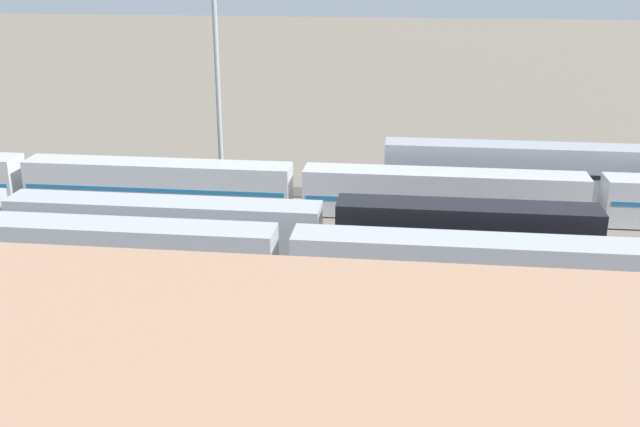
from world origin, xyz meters
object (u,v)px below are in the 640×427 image
at_px(train_on_track_6, 382,328).
at_px(train_on_track_4, 284,258).
at_px(train_on_track_1, 417,192).
at_px(train_on_track_3, 143,223).

bearing_deg(train_on_track_6, train_on_track_4, -55.76).
relative_size(train_on_track_6, train_on_track_1, 1.04).
distance_m(train_on_track_4, train_on_track_6, 12.11).
xyz_separation_m(train_on_track_4, train_on_track_3, (11.28, -5.00, 0.09)).
bearing_deg(train_on_track_1, train_on_track_3, 26.70).
bearing_deg(train_on_track_3, train_on_track_4, 156.09).
bearing_deg(train_on_track_4, train_on_track_1, -119.84).
relative_size(train_on_track_4, train_on_track_6, 0.80).
relative_size(train_on_track_3, train_on_track_1, 0.58).
relative_size(train_on_track_6, train_on_track_3, 1.80).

